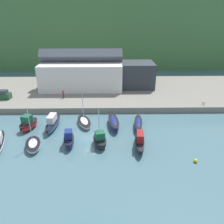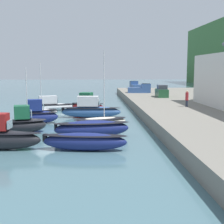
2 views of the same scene
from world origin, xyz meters
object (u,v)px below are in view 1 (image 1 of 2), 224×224
at_px(moored_boat_4, 138,124).
at_px(moored_boat_1, 53,123).
at_px(parked_car_0, 2,95).
at_px(moored_boat_3, 114,123).
at_px(moored_boat_0, 28,124).
at_px(moored_boat_8, 100,140).
at_px(mooring_buoy_1, 196,161).
at_px(moored_boat_7, 69,139).
at_px(moored_boat_9, 140,142).
at_px(moored_boat_6, 33,145).
at_px(dog_on_quay, 204,103).
at_px(moored_boat_2, 84,122).
at_px(person_on_quay, 63,94).

bearing_deg(moored_boat_4, moored_boat_1, -173.51).
relative_size(moored_boat_4, parked_car_0, 1.59).
bearing_deg(moored_boat_3, moored_boat_0, 176.50).
xyz_separation_m(moored_boat_0, moored_boat_4, (20.89, 0.28, -0.35)).
bearing_deg(moored_boat_8, moored_boat_4, 26.98).
relative_size(moored_boat_0, mooring_buoy_1, 8.95).
xyz_separation_m(moored_boat_0, moored_boat_7, (8.56, -5.61, -0.06)).
relative_size(moored_boat_9, mooring_buoy_1, 12.24).
relative_size(moored_boat_6, moored_boat_9, 1.03).
relative_size(moored_boat_4, moored_boat_8, 1.06).
relative_size(dog_on_quay, mooring_buoy_1, 1.55).
bearing_deg(moored_boat_6, parked_car_0, 107.03).
distance_m(moored_boat_1, moored_boat_3, 11.65).
xyz_separation_m(moored_boat_6, moored_boat_7, (5.75, 0.80, 0.47)).
height_order(moored_boat_8, mooring_buoy_1, moored_boat_8).
distance_m(moored_boat_1, moored_boat_8, 11.19).
xyz_separation_m(dog_on_quay, mooring_buoy_1, (-8.57, -19.04, -1.49)).
bearing_deg(moored_boat_9, moored_boat_0, 167.24).
bearing_deg(moored_boat_1, moored_boat_2, 15.33).
xyz_separation_m(moored_boat_1, moored_boat_2, (5.84, 1.18, -0.50)).
relative_size(parked_car_0, person_on_quay, 1.99).
relative_size(moored_boat_7, person_on_quay, 2.34).
bearing_deg(person_on_quay, moored_boat_2, -61.91).
distance_m(moored_boat_0, moored_boat_2, 10.50).
distance_m(moored_boat_3, mooring_buoy_1, 16.55).
bearing_deg(moored_boat_7, person_on_quay, 95.36).
distance_m(dog_on_quay, mooring_buoy_1, 20.93).
distance_m(moored_boat_3, moored_boat_9, 8.37).
distance_m(parked_car_0, mooring_buoy_1, 45.20).
height_order(moored_boat_3, person_on_quay, person_on_quay).
bearing_deg(dog_on_quay, mooring_buoy_1, 168.69).
bearing_deg(mooring_buoy_1, moored_boat_9, 151.73).
distance_m(moored_boat_2, person_on_quay, 13.10).
height_order(moored_boat_0, moored_boat_6, moored_boat_6).
bearing_deg(moored_boat_8, moored_boat_1, 131.59).
xyz_separation_m(moored_boat_1, moored_boat_4, (16.38, -0.21, -0.30)).
height_order(parked_car_0, person_on_quay, parked_car_0).
bearing_deg(moored_boat_3, moored_boat_1, 175.17).
xyz_separation_m(moored_boat_6, person_on_quay, (1.45, 19.52, 1.86)).
distance_m(moored_boat_9, dog_on_quay, 22.11).
bearing_deg(parked_car_0, dog_on_quay, -93.25).
distance_m(moored_boat_1, mooring_buoy_1, 26.08).
height_order(moored_boat_8, dog_on_quay, moored_boat_8).
relative_size(moored_boat_9, parked_car_0, 1.63).
xyz_separation_m(moored_boat_1, moored_boat_9, (15.74, -7.00, 0.02)).
xyz_separation_m(moored_boat_1, dog_on_quay, (32.11, 7.85, 0.74)).
xyz_separation_m(moored_boat_3, moored_boat_6, (-13.36, -7.20, -0.27)).
distance_m(moored_boat_2, moored_boat_6, 11.06).
distance_m(moored_boat_3, moored_boat_4, 4.76).
xyz_separation_m(moored_boat_6, moored_boat_8, (10.90, 0.52, 0.44)).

